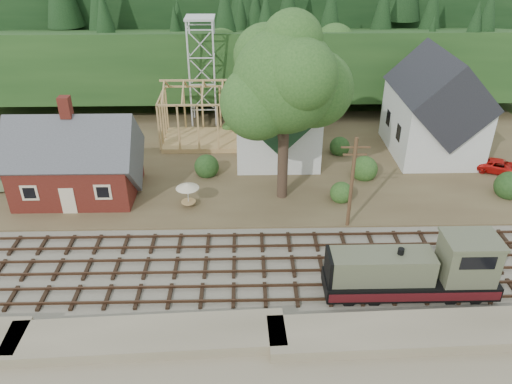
{
  "coord_description": "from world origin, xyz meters",
  "views": [
    {
      "loc": [
        -1.18,
        -28.43,
        22.68
      ],
      "look_at": [
        -0.4,
        6.0,
        3.0
      ],
      "focal_mm": 35.0,
      "sensor_mm": 36.0,
      "label": 1
    }
  ],
  "objects_px": {
    "car_red": "(500,166)",
    "patio_set": "(187,187)",
    "car_blue": "(104,187)",
    "locomotive": "(418,272)"
  },
  "relations": [
    {
      "from": "locomotive",
      "to": "car_blue",
      "type": "height_order",
      "value": "locomotive"
    },
    {
      "from": "car_blue",
      "to": "car_red",
      "type": "height_order",
      "value": "car_red"
    },
    {
      "from": "locomotive",
      "to": "car_red",
      "type": "bearing_deg",
      "value": 51.79
    },
    {
      "from": "locomotive",
      "to": "car_red",
      "type": "height_order",
      "value": "locomotive"
    },
    {
      "from": "locomotive",
      "to": "car_red",
      "type": "relative_size",
      "value": 2.45
    },
    {
      "from": "patio_set",
      "to": "car_blue",
      "type": "bearing_deg",
      "value": 163.01
    },
    {
      "from": "patio_set",
      "to": "car_red",
      "type": "bearing_deg",
      "value": 10.76
    },
    {
      "from": "car_red",
      "to": "patio_set",
      "type": "xyz_separation_m",
      "value": [
        -29.6,
        -5.63,
        1.24
      ]
    },
    {
      "from": "locomotive",
      "to": "car_blue",
      "type": "bearing_deg",
      "value": 149.9
    },
    {
      "from": "car_red",
      "to": "patio_set",
      "type": "distance_m",
      "value": 30.16
    }
  ]
}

